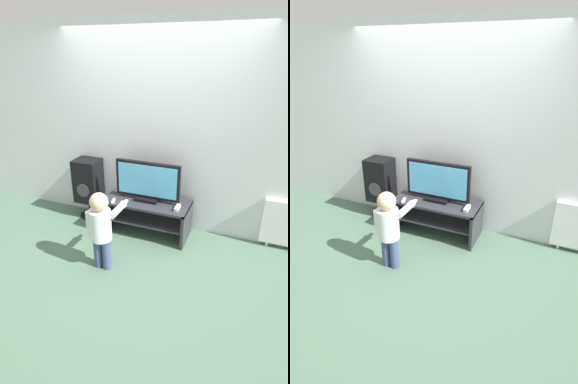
% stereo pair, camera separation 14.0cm
% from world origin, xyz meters
% --- Properties ---
extents(ground_plane, '(16.00, 16.00, 0.00)m').
position_xyz_m(ground_plane, '(0.00, 0.00, 0.00)').
color(ground_plane, '#4C6B56').
extents(wall_back, '(10.00, 0.06, 2.60)m').
position_xyz_m(wall_back, '(0.00, 0.58, 1.30)').
color(wall_back, silver).
rests_on(wall_back, ground_plane).
extents(tv_stand, '(1.11, 0.50, 0.47)m').
position_xyz_m(tv_stand, '(0.00, 0.25, 0.31)').
color(tv_stand, '#2D2D33').
rests_on(tv_stand, ground_plane).
extents(television, '(0.85, 0.20, 0.52)m').
position_xyz_m(television, '(0.00, 0.27, 0.72)').
color(television, black).
rests_on(television, tv_stand).
extents(game_console, '(0.05, 0.15, 0.04)m').
position_xyz_m(game_console, '(0.43, 0.16, 0.49)').
color(game_console, white).
rests_on(game_console, tv_stand).
extents(remote_primary, '(0.07, 0.13, 0.03)m').
position_xyz_m(remote_primary, '(-0.39, 0.07, 0.48)').
color(remote_primary, white).
rests_on(remote_primary, tv_stand).
extents(child, '(0.35, 0.51, 0.92)m').
position_xyz_m(child, '(-0.20, -0.60, 0.54)').
color(child, '#3F4C72').
rests_on(child, ground_plane).
extents(speaker_tower, '(0.35, 0.32, 0.87)m').
position_xyz_m(speaker_tower, '(-0.94, 0.37, 0.54)').
color(speaker_tower, black).
rests_on(speaker_tower, ground_plane).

